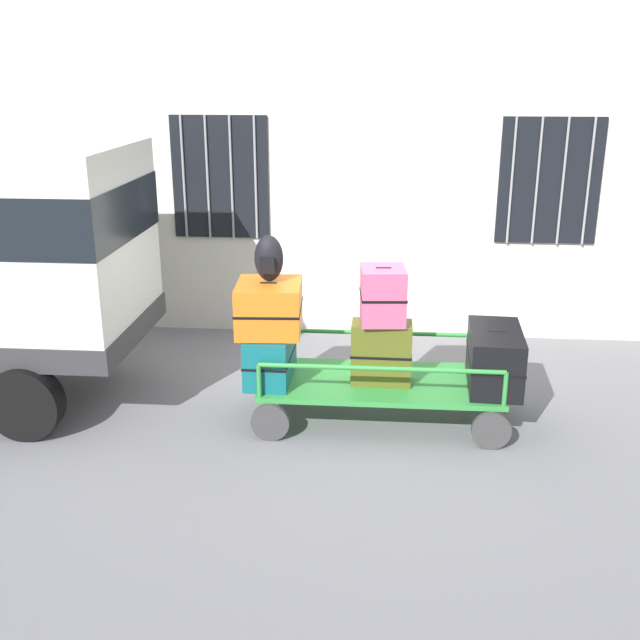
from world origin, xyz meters
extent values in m
plane|color=slate|center=(0.00, 0.00, 0.00)|extent=(40.00, 40.00, 0.00)
cube|color=silver|center=(0.00, 2.49, 2.50)|extent=(12.00, 0.30, 5.00)
cube|color=black|center=(-1.80, 2.32, 2.00)|extent=(1.20, 0.04, 1.50)
cylinder|color=gray|center=(-2.25, 2.28, 2.00)|extent=(0.03, 0.03, 1.50)
cylinder|color=gray|center=(-1.95, 2.28, 2.00)|extent=(0.03, 0.03, 1.50)
cylinder|color=gray|center=(-1.65, 2.28, 2.00)|extent=(0.03, 0.03, 1.50)
cylinder|color=gray|center=(-1.35, 2.28, 2.00)|extent=(0.03, 0.03, 1.50)
cube|color=black|center=(2.20, 2.32, 2.00)|extent=(1.20, 0.04, 1.50)
cylinder|color=gray|center=(1.75, 2.28, 2.00)|extent=(0.03, 0.03, 1.50)
cylinder|color=gray|center=(2.05, 2.28, 2.00)|extent=(0.03, 0.03, 1.50)
cylinder|color=gray|center=(2.35, 2.28, 2.00)|extent=(0.03, 0.03, 1.50)
cylinder|color=gray|center=(2.65, 2.28, 2.00)|extent=(0.03, 0.03, 1.50)
cylinder|color=black|center=(-3.03, -0.84, 0.35)|extent=(0.70, 0.22, 0.70)
cube|color=#2D8438|center=(0.24, -0.16, 0.38)|extent=(2.30, 1.04, 0.05)
cylinder|color=#383838|center=(1.25, -0.70, 0.18)|extent=(0.36, 0.06, 0.36)
cylinder|color=#383838|center=(1.25, 0.38, 0.18)|extent=(0.36, 0.06, 0.36)
cylinder|color=#383838|center=(-0.77, -0.70, 0.18)|extent=(0.36, 0.06, 0.36)
cylinder|color=#383838|center=(-0.77, 0.38, 0.18)|extent=(0.36, 0.06, 0.36)
cylinder|color=#2D8438|center=(1.35, -0.64, 0.57)|extent=(0.04, 0.04, 0.32)
cylinder|color=#2D8438|center=(1.35, 0.32, 0.57)|extent=(0.04, 0.04, 0.32)
cylinder|color=#2D8438|center=(-0.87, -0.64, 0.57)|extent=(0.04, 0.04, 0.32)
cylinder|color=#2D8438|center=(-0.87, 0.32, 0.57)|extent=(0.04, 0.04, 0.32)
cylinder|color=#2D8438|center=(0.24, -0.64, 0.73)|extent=(2.22, 0.04, 0.04)
cylinder|color=#2D8438|center=(0.24, 0.32, 0.73)|extent=(2.22, 0.04, 0.04)
cube|color=#0F5960|center=(-0.83, -0.20, 0.65)|extent=(0.42, 0.80, 0.47)
cube|color=black|center=(-0.83, -0.20, 0.65)|extent=(0.43, 0.81, 0.02)
cube|color=black|center=(-0.83, -0.20, 0.88)|extent=(0.14, 0.03, 0.02)
cube|color=orange|center=(-0.83, -0.20, 1.13)|extent=(0.64, 0.68, 0.48)
cube|color=black|center=(-0.83, -0.20, 1.13)|extent=(0.65, 0.70, 0.02)
cube|color=black|center=(-0.83, -0.20, 1.37)|extent=(0.16, 0.04, 0.02)
cube|color=#4C5119|center=(0.24, -0.20, 0.71)|extent=(0.57, 0.32, 0.60)
cube|color=black|center=(0.24, -0.20, 0.71)|extent=(0.58, 0.33, 0.02)
cube|color=black|center=(0.24, -0.20, 1.01)|extent=(0.16, 0.03, 0.02)
cube|color=#CC4C72|center=(0.24, -0.18, 1.28)|extent=(0.44, 0.48, 0.52)
cube|color=black|center=(0.24, -0.18, 1.28)|extent=(0.45, 0.50, 0.02)
cube|color=black|center=(0.24, -0.18, 1.53)|extent=(0.14, 0.04, 0.02)
cube|color=black|center=(1.31, -0.18, 0.68)|extent=(0.53, 0.93, 0.54)
cube|color=black|center=(1.31, -0.18, 0.68)|extent=(0.54, 0.94, 0.02)
cube|color=black|center=(1.31, -0.18, 0.95)|extent=(0.16, 0.04, 0.02)
ellipsoid|color=black|center=(-0.83, -0.15, 1.60)|extent=(0.27, 0.19, 0.44)
cube|color=black|center=(-0.83, -0.24, 1.56)|extent=(0.14, 0.06, 0.15)
camera|label=1|loc=(0.22, -6.91, 3.29)|focal=42.16mm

